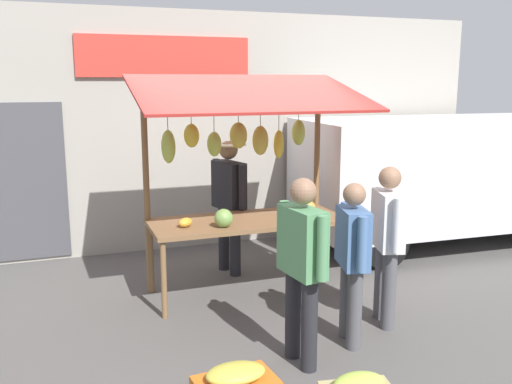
{
  "coord_description": "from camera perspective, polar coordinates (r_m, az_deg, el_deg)",
  "views": [
    {
      "loc": [
        2.02,
        5.87,
        2.42
      ],
      "look_at": [
        0.0,
        0.3,
        1.25
      ],
      "focal_mm": 39.48,
      "sensor_mm": 36.0,
      "label": 1
    }
  ],
  "objects": [
    {
      "name": "shopper_in_grey_tee",
      "position": [
        5.72,
        13.16,
        -4.25
      ],
      "size": [
        0.35,
        0.67,
        1.61
      ],
      "rotation": [
        0.0,
        0.0,
        -1.86
      ],
      "color": "#4C4C51",
      "rests_on": "ground"
    },
    {
      "name": "parked_van",
      "position": [
        8.8,
        17.88,
        2.15
      ],
      "size": [
        4.47,
        2.03,
        1.88
      ],
      "rotation": [
        0.0,
        0.0,
        -0.04
      ],
      "color": "silver",
      "rests_on": "ground"
    },
    {
      "name": "vendor_with_sunhat",
      "position": [
        7.07,
        -2.76,
        -0.34
      ],
      "size": [
        0.44,
        0.7,
        1.7
      ],
      "rotation": [
        0.0,
        0.0,
        1.81
      ],
      "color": "#232328",
      "rests_on": "ground"
    },
    {
      "name": "street_backdrop",
      "position": [
        8.33,
        -6.3,
        6.15
      ],
      "size": [
        9.0,
        0.3,
        3.4
      ],
      "color": "#9E998E",
      "rests_on": "ground"
    },
    {
      "name": "shopper_in_striped_shirt",
      "position": [
        4.79,
        4.68,
        -6.75
      ],
      "size": [
        0.28,
        0.7,
        1.64
      ],
      "rotation": [
        0.0,
        0.0,
        -1.45
      ],
      "color": "#232328",
      "rests_on": "ground"
    },
    {
      "name": "shopper_with_shopping_bag",
      "position": [
        5.25,
        9.74,
        -6.18
      ],
      "size": [
        0.32,
        0.65,
        1.53
      ],
      "rotation": [
        0.0,
        0.0,
        -1.81
      ],
      "color": "#4C4C51",
      "rests_on": "ground"
    },
    {
      "name": "market_stall",
      "position": [
        6.31,
        -1.14,
        3.27
      ],
      "size": [
        2.5,
        1.46,
        2.5
      ],
      "color": "brown",
      "rests_on": "ground"
    },
    {
      "name": "ground_plane",
      "position": [
        6.66,
        -0.89,
        -10.13
      ],
      "size": [
        40.0,
        40.0,
        0.0
      ],
      "primitive_type": "plane",
      "color": "#514F4C"
    }
  ]
}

